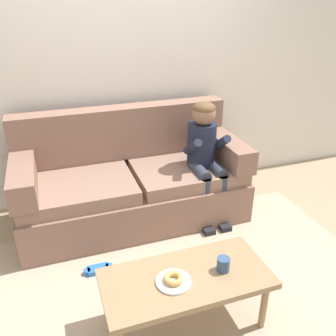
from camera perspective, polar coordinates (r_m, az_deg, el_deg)
The scene contains 10 objects.
ground at distance 2.91m, azimuth 0.61°, elevation -15.71°, with size 10.00×10.00×0.00m, color #9E896B.
wall_back at distance 3.57m, azimuth -7.24°, elevation 17.09°, with size 8.00×0.10×2.80m, color silver.
area_rug at distance 2.74m, azimuth 2.48°, elevation -18.88°, with size 2.97×2.00×0.01m, color tan.
couch at distance 3.37m, azimuth -5.81°, elevation -2.24°, with size 2.02×0.90×0.99m.
coffee_table at distance 2.29m, azimuth 2.88°, elevation -17.60°, with size 1.02×0.49×0.40m.
person_child at distance 3.24m, azimuth 5.90°, elevation 2.79°, with size 0.34×0.58×1.10m.
plate at distance 2.21m, azimuth 0.88°, elevation -17.60°, with size 0.21×0.21×0.01m, color white.
donut at distance 2.20m, azimuth 0.88°, elevation -17.12°, with size 0.12×0.12×0.04m, color tan.
mug at distance 2.29m, azimuth 8.76°, elevation -14.87°, with size 0.08×0.08×0.09m, color #334C72.
toy_controller at distance 2.91m, azimuth -11.01°, elevation -15.60°, with size 0.23×0.09×0.05m.
Camera 1 is at (-0.74, -2.05, 1.93)m, focal length 38.39 mm.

